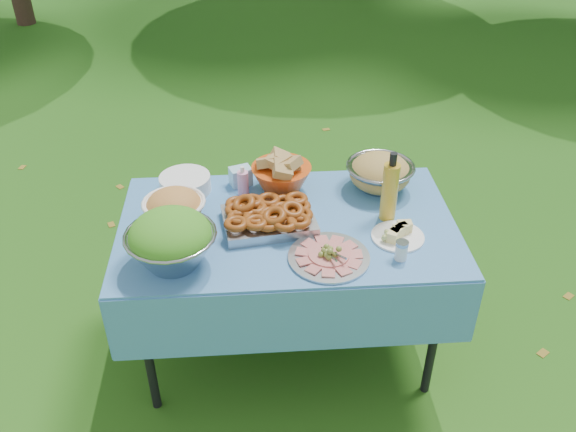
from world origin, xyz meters
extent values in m
plane|color=#0C3D0B|center=(0.00, 0.00, 0.00)|extent=(80.00, 80.00, 0.00)
cube|color=#81CCF8|center=(0.00, 0.00, 0.38)|extent=(1.46, 0.86, 0.76)
cylinder|color=white|center=(-0.46, 0.30, 0.80)|extent=(0.25, 0.25, 0.08)
cube|color=#A1DAF4|center=(-0.20, 0.34, 0.81)|extent=(0.12, 0.10, 0.09)
cylinder|color=#F99DC4|center=(-0.19, 0.25, 0.83)|extent=(0.07, 0.07, 0.15)
cube|color=#A9A9AE|center=(-0.08, -0.01, 0.81)|extent=(0.42, 0.32, 0.09)
cylinder|color=#AAACB1|center=(0.15, -0.25, 0.80)|extent=(0.33, 0.33, 0.08)
cylinder|color=gold|center=(0.44, 0.01, 0.92)|extent=(0.07, 0.07, 0.32)
cylinder|color=white|center=(0.45, -0.14, 0.79)|extent=(0.23, 0.23, 0.06)
cylinder|color=white|center=(0.43, -0.28, 0.80)|extent=(0.06, 0.06, 0.08)
camera|label=1|loc=(-0.15, -2.15, 2.29)|focal=38.00mm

